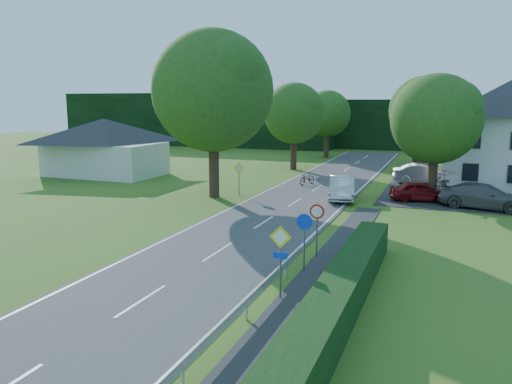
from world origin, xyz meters
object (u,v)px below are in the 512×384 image
at_px(parked_car_red, 419,191).
at_px(parked_car_silver_a, 424,174).
at_px(motorcycle, 307,178).
at_px(parked_car_grey, 484,196).
at_px(parasol, 444,183).
at_px(streetlight, 429,134).
at_px(moving_car, 342,188).

xyz_separation_m(parked_car_red, parked_car_silver_a, (-0.14, 7.87, 0.14)).
height_order(motorcycle, parked_car_grey, parked_car_grey).
bearing_deg(parked_car_grey, motorcycle, 80.86).
xyz_separation_m(parked_car_silver_a, parked_car_grey, (4.08, -8.90, -0.03)).
bearing_deg(parasol, streetlight, 157.43).
distance_m(moving_car, parked_car_grey, 8.98).
height_order(motorcycle, parasol, parasol).
distance_m(moving_car, parked_car_silver_a, 10.35).
distance_m(streetlight, parasol, 3.66).
distance_m(moving_car, parked_car_red, 5.20).
bearing_deg(moving_car, parasol, 15.63).
bearing_deg(motorcycle, parasol, 9.31).
xyz_separation_m(moving_car, parasol, (6.57, 3.21, 0.21)).
height_order(moving_car, parked_car_red, moving_car).
height_order(streetlight, motorcycle, streetlight).
bearing_deg(parasol, parked_car_silver_a, 105.72).
bearing_deg(parasol, motorcycle, 169.43).
distance_m(motorcycle, parked_car_red, 9.77).
relative_size(motorcycle, parked_car_grey, 0.36).
bearing_deg(parked_car_red, parked_car_silver_a, -12.58).
relative_size(moving_car, parked_car_silver_a, 0.99).
distance_m(streetlight, parked_car_grey, 6.21).
height_order(parked_car_red, parked_car_silver_a, parked_car_silver_a).
xyz_separation_m(motorcycle, parked_car_silver_a, (8.80, 3.95, 0.30)).
bearing_deg(motorcycle, parked_car_red, -3.77).
distance_m(motorcycle, parasol, 10.66).
height_order(parked_car_grey, parasol, parasol).
height_order(streetlight, parked_car_silver_a, streetlight).
bearing_deg(parked_car_silver_a, moving_car, 140.46).
xyz_separation_m(moving_car, parked_car_silver_a, (4.90, 9.11, 0.01)).
bearing_deg(parasol, moving_car, -153.95).
height_order(parked_car_silver_a, parasol, parasol).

